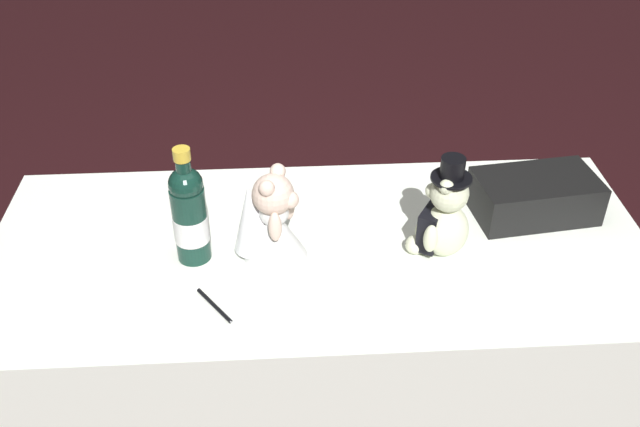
{
  "coord_description": "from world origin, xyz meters",
  "views": [
    {
      "loc": [
        0.09,
        1.43,
        1.84
      ],
      "look_at": [
        0.0,
        0.0,
        0.8
      ],
      "focal_mm": 40.28,
      "sensor_mm": 36.0,
      "label": 1
    }
  ],
  "objects": [
    {
      "name": "ground_plane",
      "position": [
        0.0,
        0.0,
        0.0
      ],
      "size": [
        12.0,
        12.0,
        0.0
      ],
      "primitive_type": "plane",
      "color": "black"
    },
    {
      "name": "reception_table",
      "position": [
        0.0,
        0.0,
        0.35
      ],
      "size": [
        1.69,
        0.76,
        0.7
      ],
      "primitive_type": "cube",
      "color": "white",
      "rests_on": "ground_plane"
    },
    {
      "name": "teddy_bear_groom",
      "position": [
        -0.3,
        0.04,
        0.81
      ],
      "size": [
        0.15,
        0.15,
        0.28
      ],
      "color": "beige",
      "rests_on": "reception_table"
    },
    {
      "name": "teddy_bear_bride",
      "position": [
        0.13,
        0.03,
        0.81
      ],
      "size": [
        0.22,
        0.18,
        0.25
      ],
      "color": "white",
      "rests_on": "reception_table"
    },
    {
      "name": "champagne_bottle",
      "position": [
        0.31,
        0.03,
        0.83
      ],
      "size": [
        0.09,
        0.09,
        0.31
      ],
      "color": "#103127",
      "rests_on": "reception_table"
    },
    {
      "name": "signing_pen",
      "position": [
        0.25,
        0.22,
        0.71
      ],
      "size": [
        0.09,
        0.12,
        0.01
      ],
      "color": "black",
      "rests_on": "reception_table"
    },
    {
      "name": "gift_case_black",
      "position": [
        -0.58,
        -0.11,
        0.76
      ],
      "size": [
        0.34,
        0.22,
        0.11
      ],
      "color": "black",
      "rests_on": "reception_table"
    }
  ]
}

